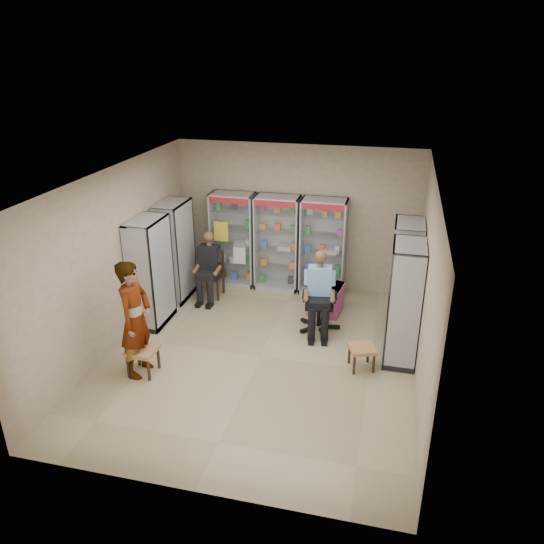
% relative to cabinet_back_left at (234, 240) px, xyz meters
% --- Properties ---
extents(floor, '(6.00, 6.00, 0.00)m').
position_rel_cabinet_back_left_xyz_m(floor, '(1.30, -2.73, -1.00)').
color(floor, tan).
rests_on(floor, ground).
extents(room_shell, '(5.02, 6.02, 3.01)m').
position_rel_cabinet_back_left_xyz_m(room_shell, '(1.30, -2.73, 0.97)').
color(room_shell, '#BDA78C').
rests_on(room_shell, ground).
extents(cabinet_back_left, '(0.90, 0.50, 2.00)m').
position_rel_cabinet_back_left_xyz_m(cabinet_back_left, '(0.00, 0.00, 0.00)').
color(cabinet_back_left, '#B9BCC1').
rests_on(cabinet_back_left, floor).
extents(cabinet_back_mid, '(0.90, 0.50, 2.00)m').
position_rel_cabinet_back_left_xyz_m(cabinet_back_mid, '(0.95, 0.00, 0.00)').
color(cabinet_back_mid, '#B7BABF').
rests_on(cabinet_back_mid, floor).
extents(cabinet_back_right, '(0.90, 0.50, 2.00)m').
position_rel_cabinet_back_left_xyz_m(cabinet_back_right, '(1.90, 0.00, 0.00)').
color(cabinet_back_right, '#9FA0A6').
rests_on(cabinet_back_right, floor).
extents(cabinet_right_far, '(0.90, 0.50, 2.00)m').
position_rel_cabinet_back_left_xyz_m(cabinet_right_far, '(3.53, -1.13, 0.00)').
color(cabinet_right_far, silver).
rests_on(cabinet_right_far, floor).
extents(cabinet_right_near, '(0.90, 0.50, 2.00)m').
position_rel_cabinet_back_left_xyz_m(cabinet_right_near, '(3.53, -2.23, 0.00)').
color(cabinet_right_near, '#B0B4B8').
rests_on(cabinet_right_near, floor).
extents(cabinet_left_far, '(0.90, 0.50, 2.00)m').
position_rel_cabinet_back_left_xyz_m(cabinet_left_far, '(-0.93, -0.93, 0.00)').
color(cabinet_left_far, silver).
rests_on(cabinet_left_far, floor).
extents(cabinet_left_near, '(0.90, 0.50, 2.00)m').
position_rel_cabinet_back_left_xyz_m(cabinet_left_near, '(-0.93, -2.03, 0.00)').
color(cabinet_left_near, '#B9BAC0').
rests_on(cabinet_left_near, floor).
extents(wooden_chair, '(0.42, 0.42, 0.94)m').
position_rel_cabinet_back_left_xyz_m(wooden_chair, '(-0.25, -0.73, -0.53)').
color(wooden_chair, black).
rests_on(wooden_chair, floor).
extents(seated_customer, '(0.44, 0.60, 1.34)m').
position_rel_cabinet_back_left_xyz_m(seated_customer, '(-0.25, -0.78, -0.33)').
color(seated_customer, black).
rests_on(seated_customer, floor).
extents(office_chair, '(0.71, 0.71, 1.14)m').
position_rel_cabinet_back_left_xyz_m(office_chair, '(2.09, -1.57, -0.43)').
color(office_chair, black).
rests_on(office_chair, floor).
extents(seated_shopkeeper, '(0.57, 0.73, 1.45)m').
position_rel_cabinet_back_left_xyz_m(seated_shopkeeper, '(2.09, -1.62, -0.27)').
color(seated_shopkeeper, '#77A3EC').
rests_on(seated_shopkeeper, floor).
extents(pink_trunk, '(0.66, 0.64, 0.57)m').
position_rel_cabinet_back_left_xyz_m(pink_trunk, '(2.12, -0.90, -0.71)').
color(pink_trunk, '#C24D80').
rests_on(pink_trunk, floor).
extents(tea_glass, '(0.07, 0.07, 0.11)m').
position_rel_cabinet_back_left_xyz_m(tea_glass, '(2.10, -0.85, -0.37)').
color(tea_glass, '#612B08').
rests_on(tea_glass, pink_trunk).
extents(woven_stool_a, '(0.50, 0.50, 0.39)m').
position_rel_cabinet_back_left_xyz_m(woven_stool_a, '(2.95, -2.69, -0.80)').
color(woven_stool_a, tan).
rests_on(woven_stool_a, floor).
extents(woven_stool_b, '(0.44, 0.44, 0.44)m').
position_rel_cabinet_back_left_xyz_m(woven_stool_b, '(-0.37, -3.62, -0.78)').
color(woven_stool_b, '#9D7242').
rests_on(woven_stool_b, floor).
extents(standing_man, '(0.47, 0.70, 1.89)m').
position_rel_cabinet_back_left_xyz_m(standing_man, '(-0.43, -3.61, -0.06)').
color(standing_man, gray).
rests_on(standing_man, floor).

